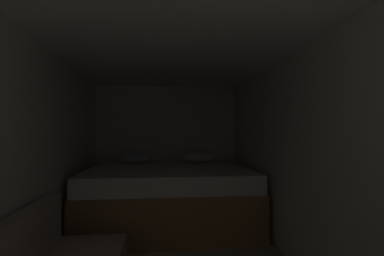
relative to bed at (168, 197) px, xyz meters
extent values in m
cube|color=silver|center=(0.00, 0.94, 0.62)|extent=(2.39, 0.05, 2.05)
cube|color=silver|center=(-1.17, -1.76, 0.62)|extent=(0.05, 5.36, 2.05)
cube|color=silver|center=(1.17, -1.76, 0.62)|extent=(0.05, 5.36, 2.05)
cube|color=white|center=(0.00, -1.76, 1.67)|extent=(2.39, 5.36, 0.05)
cube|color=#9E7247|center=(0.00, -0.01, -0.11)|extent=(2.17, 1.76, 0.57)
cube|color=white|center=(0.00, -0.01, 0.28)|extent=(2.13, 1.72, 0.22)
ellipsoid|color=white|center=(-0.49, 0.64, 0.48)|extent=(0.46, 0.36, 0.18)
ellipsoid|color=white|center=(0.49, 0.64, 0.48)|extent=(0.46, 0.36, 0.18)
camera|label=1|loc=(-0.14, -4.10, 0.87)|focal=28.10mm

